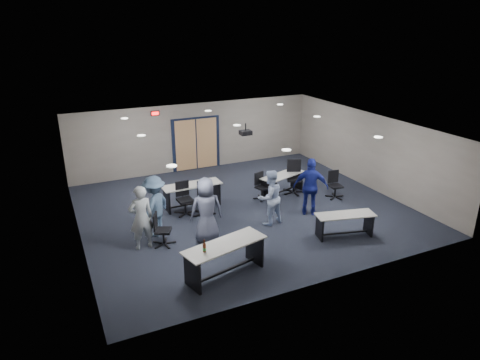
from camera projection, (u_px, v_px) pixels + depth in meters
name	position (u px, v px, depth m)	size (l,w,h in m)	color
floor	(244.00, 209.00, 13.86)	(10.00, 10.00, 0.00)	#1C202D
back_wall	(196.00, 137.00, 17.21)	(10.00, 0.04, 2.70)	gray
front_wall	(330.00, 229.00, 9.57)	(10.00, 0.04, 2.70)	gray
left_wall	(75.00, 196.00, 11.41)	(0.04, 9.00, 2.70)	gray
right_wall	(369.00, 151.00, 15.37)	(0.04, 9.00, 2.70)	gray
ceiling	(244.00, 128.00, 12.92)	(10.00, 9.00, 0.04)	white
double_door	(196.00, 144.00, 17.28)	(2.00, 0.07, 2.20)	black
exit_sign	(155.00, 113.00, 16.14)	(0.32, 0.07, 0.18)	black
ceiling_projector	(246.00, 133.00, 13.56)	(0.35, 0.32, 0.37)	black
ceiling_can_lights	(240.00, 127.00, 13.14)	(6.24, 5.74, 0.02)	white
table_front_left	(225.00, 254.00, 10.08)	(2.17, 1.16, 1.15)	#A2A199
table_front_right	(345.00, 221.00, 11.99)	(1.74, 0.94, 0.67)	#A2A199
table_back_left	(192.00, 192.00, 13.87)	(1.93, 0.67, 0.78)	#A2A199
table_back_right	(283.00, 181.00, 14.94)	(1.85, 1.09, 0.83)	#A2A199
chair_back_a	(185.00, 199.00, 13.33)	(0.65, 0.65, 1.04)	black
chair_back_b	(204.00, 199.00, 13.29)	(0.66, 0.66, 1.04)	black
chair_back_c	(263.00, 186.00, 14.48)	(0.58, 0.58, 0.93)	black
chair_back_d	(294.00, 177.00, 14.97)	(0.74, 0.74, 1.17)	black
chair_loose_left	(163.00, 229.00, 11.51)	(0.58, 0.58, 0.93)	black
chair_loose_right	(336.00, 185.00, 14.60)	(0.59, 0.59, 0.94)	black
person_gray	(141.00, 218.00, 11.20)	(0.65, 0.43, 1.78)	#98A0A6
person_plaid	(206.00, 210.00, 11.60)	(0.89, 0.58, 1.83)	#4D5269
person_lightblue	(270.00, 197.00, 12.61)	(0.82, 0.64, 1.69)	#B1C4EA
person_navy	(311.00, 187.00, 13.21)	(1.07, 0.45, 1.83)	navy
person_back	(155.00, 206.00, 11.92)	(1.14, 0.65, 1.76)	#486281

